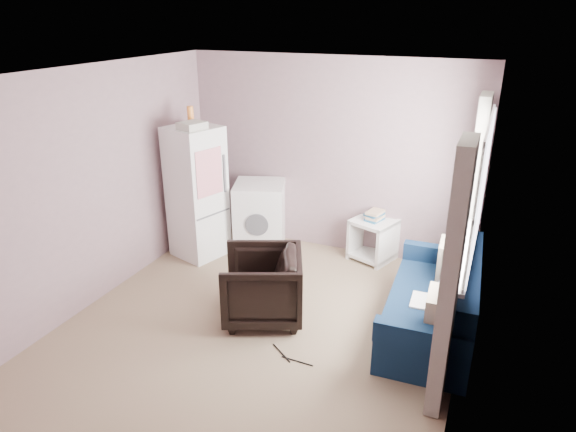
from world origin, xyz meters
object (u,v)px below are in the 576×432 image
at_px(side_table, 373,236).
at_px(sofa, 437,307).
at_px(fridge, 197,192).
at_px(washing_machine, 260,214).
at_px(armchair, 262,283).

distance_m(side_table, sofa, 1.69).
height_order(fridge, side_table, fridge).
bearing_deg(washing_machine, armchair, -82.56).
relative_size(armchair, fridge, 0.42).
relative_size(fridge, side_table, 2.89).
bearing_deg(armchair, side_table, 134.96).
height_order(armchair, fridge, fridge).
relative_size(fridge, washing_machine, 2.13).
distance_m(armchair, sofa, 1.75).
bearing_deg(armchair, fridge, -149.83).
bearing_deg(washing_machine, side_table, -10.01).
xyz_separation_m(armchair, washing_machine, (-0.77, 1.54, 0.07)).
xyz_separation_m(fridge, washing_machine, (0.64, 0.49, -0.39)).
height_order(fridge, washing_machine, fridge).
distance_m(armchair, side_table, 1.92).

